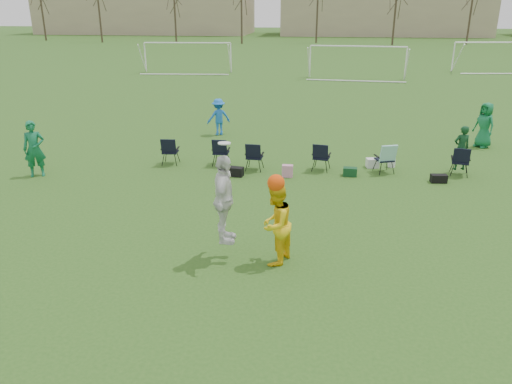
% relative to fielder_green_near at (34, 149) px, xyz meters
% --- Properties ---
extents(ground, '(260.00, 260.00, 0.00)m').
position_rel_fielder_green_near_xyz_m(ground, '(7.69, -6.24, -0.92)').
color(ground, '#29531A').
rests_on(ground, ground).
extents(fielder_green_near, '(0.80, 0.69, 1.85)m').
position_rel_fielder_green_near_xyz_m(fielder_green_near, '(0.00, 0.00, 0.00)').
color(fielder_green_near, '#126840').
rests_on(fielder_green_near, ground).
extents(fielder_blue, '(1.17, 1.01, 1.57)m').
position_rel_fielder_green_near_xyz_m(fielder_blue, '(4.79, 6.36, -0.14)').
color(fielder_blue, blue).
rests_on(fielder_blue, ground).
extents(fielder_green_far, '(0.97, 1.04, 1.78)m').
position_rel_fielder_green_near_xyz_m(fielder_green_far, '(15.60, 5.78, -0.03)').
color(fielder_green_far, '#12693B').
rests_on(fielder_green_far, ground).
extents(center_contest, '(1.86, 1.17, 2.68)m').
position_rel_fielder_green_near_xyz_m(center_contest, '(7.84, -4.88, 0.25)').
color(center_contest, silver).
rests_on(center_contest, ground).
extents(sideline_setup, '(10.55, 2.03, 1.64)m').
position_rel_fielder_green_near_xyz_m(sideline_setup, '(9.25, 1.88, -0.42)').
color(sideline_setup, '#103B1D').
rests_on(sideline_setup, ground).
extents(goal_left, '(7.39, 0.76, 2.46)m').
position_rel_fielder_green_near_xyz_m(goal_left, '(-2.31, 27.76, 1.00)').
color(goal_left, white).
rests_on(goal_left, ground).
extents(goal_mid, '(7.40, 0.63, 2.46)m').
position_rel_fielder_green_near_xyz_m(goal_mid, '(11.69, 25.76, 1.00)').
color(goal_mid, white).
rests_on(goal_mid, ground).
extents(goal_right, '(7.35, 1.14, 2.46)m').
position_rel_fielder_green_near_xyz_m(goal_right, '(23.69, 31.76, 1.00)').
color(goal_right, white).
rests_on(goal_right, ground).
extents(tree_line, '(110.28, 3.28, 11.40)m').
position_rel_fielder_green_near_xyz_m(tree_line, '(7.93, 63.60, 4.17)').
color(tree_line, '#382B21').
rests_on(tree_line, ground).
extents(building_row, '(126.00, 16.00, 13.00)m').
position_rel_fielder_green_near_xyz_m(building_row, '(14.42, 89.76, 5.07)').
color(building_row, tan).
rests_on(building_row, ground).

